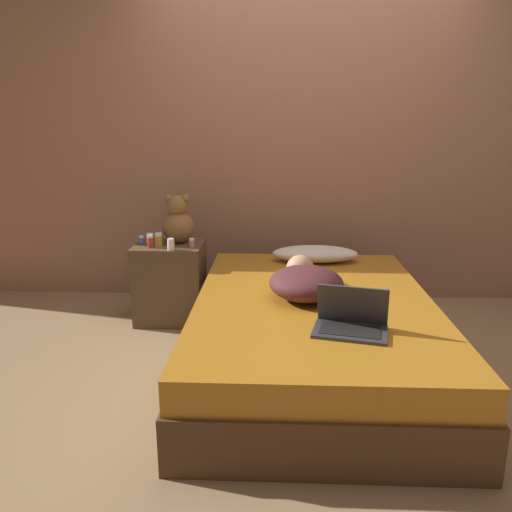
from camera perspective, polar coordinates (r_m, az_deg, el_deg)
The scene contains 14 objects.
ground_plane at distance 3.08m, azimuth 6.39°, elevation -12.35°, with size 12.00×12.00×0.00m, color #937551.
wall_back at distance 4.03m, azimuth 5.73°, elevation 13.37°, with size 8.00×0.06×2.60m.
bed at distance 2.99m, azimuth 6.51°, elevation -8.72°, with size 1.38×2.03×0.43m.
nightstand at distance 3.68m, azimuth -9.77°, elevation -3.01°, with size 0.48×0.39×0.57m.
pillow at distance 3.65m, azimuth 6.77°, elevation 0.25°, with size 0.62×0.27×0.12m.
person_lying at distance 2.91m, azimuth 5.72°, elevation -2.89°, with size 0.46×0.63×0.18m.
laptop at distance 2.47m, azimuth 10.80°, elevation -7.33°, with size 0.39×0.30×0.22m.
teddy_bear at distance 3.62m, azimuth -8.92°, elevation 3.89°, with size 0.23×0.23×0.35m.
bottle_pink at distance 3.50m, azimuth -7.36°, elevation 1.50°, with size 0.04×0.04×0.06m.
bottle_red at distance 3.53m, azimuth -11.97°, elevation 1.64°, with size 0.04×0.04×0.09m.
bottle_amber at distance 3.56m, azimuth -11.07°, elevation 1.85°, with size 0.05×0.05×0.09m.
bottle_white at distance 3.44m, azimuth -9.70°, elevation 1.31°, with size 0.05×0.05×0.08m.
bottle_clear at distance 3.62m, azimuth -12.01°, elevation 1.90°, with size 0.06×0.06×0.08m.
bottle_blue at distance 3.64m, azimuth -12.95°, elevation 1.76°, with size 0.03×0.03×0.06m.
Camera 1 is at (-0.22, -2.73, 1.41)m, focal length 35.00 mm.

